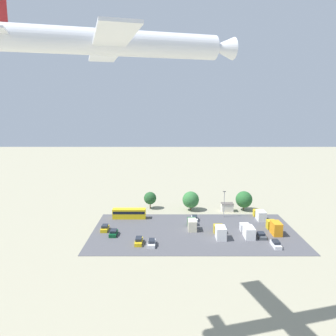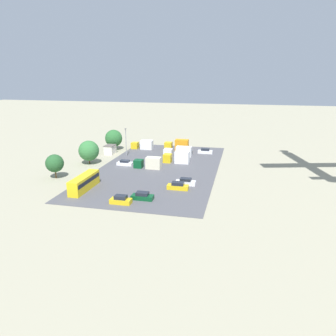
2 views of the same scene
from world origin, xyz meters
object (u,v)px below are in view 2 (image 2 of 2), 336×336
at_px(shed_building, 110,149).
at_px(bus, 84,182).
at_px(parked_car_1, 178,186).
at_px(parked_truck_1, 179,152).
at_px(parked_car_2, 142,196).
at_px(parked_truck_4, 149,163).
at_px(parked_car_0, 121,200).
at_px(parked_truck_2, 178,145).
at_px(parked_car_5, 205,151).
at_px(parked_truck_0, 143,145).
at_px(parked_car_3, 186,182).
at_px(parked_car_4, 125,163).
at_px(parked_car_6, 186,152).
at_px(parked_truck_3, 178,158).

relative_size(shed_building, bus, 0.40).
xyz_separation_m(parked_car_1, parked_truck_1, (-29.58, -5.47, 0.69)).
relative_size(parked_car_2, parked_truck_4, 0.61).
xyz_separation_m(parked_car_0, parked_truck_2, (-48.21, 1.72, 0.95)).
height_order(parked_car_0, parked_car_2, parked_car_0).
height_order(parked_car_5, parked_truck_1, parked_truck_1).
bearing_deg(parked_truck_0, parked_car_3, -148.63).
xyz_separation_m(parked_car_2, parked_car_4, (-23.48, -12.40, -0.04)).
bearing_deg(parked_car_2, parked_car_1, -37.57).
distance_m(parked_car_3, parked_car_4, 23.04).
height_order(parked_car_4, parked_car_5, parked_car_5).
xyz_separation_m(parked_car_1, parked_car_3, (-3.39, 1.13, -0.04)).
xyz_separation_m(bus, parked_car_6, (-37.71, 15.84, -1.10)).
xyz_separation_m(parked_car_5, parked_truck_3, (13.24, -6.22, 0.88)).
xyz_separation_m(shed_building, parked_car_6, (-5.12, 23.42, -0.73)).
height_order(shed_building, parked_truck_3, parked_truck_3).
relative_size(parked_car_5, parked_truck_3, 0.63).
bearing_deg(parked_car_4, parked_truck_2, 153.84).
relative_size(bus, parked_car_0, 2.52).
distance_m(parked_car_1, parked_car_6, 33.18).
xyz_separation_m(bus, parked_car_5, (-39.78, 21.75, -1.04)).
bearing_deg(parked_truck_2, parked_car_0, 177.95).
distance_m(parked_car_6, parked_truck_1, 3.72).
relative_size(parked_car_2, parked_car_4, 1.02).
relative_size(parked_truck_1, parked_truck_2, 1.08).
xyz_separation_m(parked_car_6, parked_truck_4, (18.37, -6.68, 0.81)).
bearing_deg(parked_truck_4, parked_car_2, -167.36).
distance_m(parked_car_1, parked_car_3, 3.57).
bearing_deg(parked_car_1, parked_car_0, 138.77).
bearing_deg(parked_truck_4, parked_truck_0, 20.91).
bearing_deg(parked_car_2, shed_building, 31.55).
bearing_deg(parked_car_3, bus, 111.24).
xyz_separation_m(parked_truck_1, parked_truck_2, (-8.08, -2.06, 0.26)).
bearing_deg(parked_truck_2, parked_truck_1, -165.71).
bearing_deg(parked_car_4, parked_car_2, 27.84).
xyz_separation_m(parked_car_2, parked_truck_0, (-44.23, -13.41, 0.73)).
xyz_separation_m(shed_building, parked_truck_2, (-9.84, 19.95, 0.31)).
height_order(bus, parked_truck_3, parked_truck_3).
bearing_deg(parked_truck_2, bus, 163.75).
bearing_deg(parked_truck_3, parked_car_4, 112.78).
relative_size(bus, parked_truck_3, 1.42).
bearing_deg(parked_car_5, parked_car_0, -13.70).
xyz_separation_m(parked_car_0, parked_car_5, (-45.56, 11.11, -0.03)).
relative_size(shed_building, parked_car_3, 0.91).
distance_m(parked_car_2, parked_car_3, 12.91).
height_order(parked_car_3, parked_car_6, parked_car_3).
height_order(bus, parked_car_3, bus).
xyz_separation_m(shed_building, parked_car_5, (-7.19, 29.34, -0.67)).
bearing_deg(parked_car_6, parked_truck_3, 178.43).
relative_size(shed_building, parked_truck_1, 0.49).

